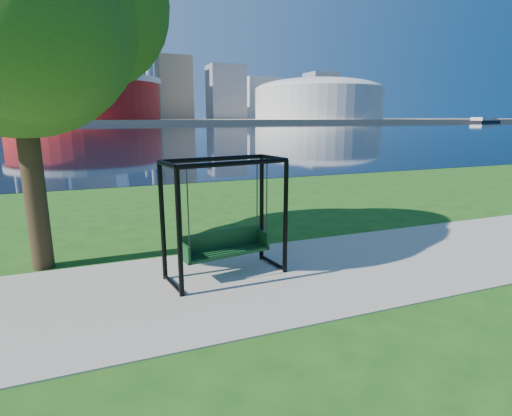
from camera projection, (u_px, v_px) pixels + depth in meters
ground at (252, 271)px, 8.52m from camera, size 900.00×900.00×0.00m
path at (261, 279)px, 8.06m from camera, size 120.00×4.00×0.03m
river at (112, 130)px, 101.35m from camera, size 900.00×180.00×0.02m
far_bank at (103, 121)px, 286.80m from camera, size 900.00×228.00×2.00m
stadium at (83, 97)px, 215.75m from camera, size 83.00×83.00×32.00m
arena at (318, 98)px, 266.13m from camera, size 84.00×84.00×26.56m
skyline at (93, 71)px, 289.76m from camera, size 392.00×66.00×96.50m
swing at (225, 221)px, 8.00m from camera, size 2.51×1.42×2.43m
park_tree at (9, 4)px, 7.59m from camera, size 6.15×5.56×7.64m
barge at (484, 120)px, 255.10m from camera, size 33.51×19.44×3.25m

